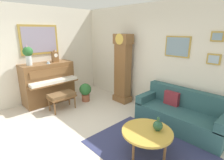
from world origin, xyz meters
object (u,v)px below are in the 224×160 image
piano (48,83)px  potted_plant (85,91)px  mantel_clock (55,56)px  green_jug (158,126)px  piano_bench (62,96)px  coffee_table (147,132)px  couch (181,114)px  flower_vase (28,54)px  teacup (48,63)px  grandfather_clock (123,71)px

piano → potted_plant: (0.71, 0.82, -0.29)m
mantel_clock → green_jug: (3.51, 0.09, -0.84)m
piano_bench → coffee_table: bearing=4.8°
coffee_table → green_jug: size_ratio=3.67×
piano_bench → piano: bearing=-179.6°
couch → piano: bearing=-156.0°
piano → flower_vase: (0.00, -0.47, 0.91)m
piano_bench → green_jug: green_jug is taller
piano_bench → flower_vase: size_ratio=1.21×
flower_vase → piano: bearing=90.2°
piano_bench → mantel_clock: 1.27m
mantel_clock → flower_vase: bearing=-90.0°
green_jug → potted_plant: 2.85m
flower_vase → teacup: (0.13, 0.47, -0.29)m
piano → green_jug: size_ratio=6.00×
flower_vase → teacup: size_ratio=5.00×
couch → teacup: bearing=-155.2°
grandfather_clock → teacup: 2.14m
grandfather_clock → potted_plant: (-0.78, -0.82, -0.64)m
mantel_clock → piano_bench: bearing=-19.8°
green_jug → coffee_table: bearing=-126.3°
piano → grandfather_clock: (1.49, 1.64, 0.36)m
piano → grandfather_clock: bearing=47.9°
piano → piano_bench: size_ratio=2.06×
couch → mantel_clock: size_ratio=5.00×
teacup → couch: bearing=24.8°
piano → teacup: teacup is taller
mantel_clock → potted_plant: bearing=37.4°
piano → piano_bench: (0.77, 0.01, -0.20)m
coffee_table → piano: bearing=-176.2°
piano_bench → flower_vase: bearing=-148.5°
grandfather_clock → piano: bearing=-132.1°
piano → mantel_clock: 0.82m
grandfather_clock → mantel_clock: (-1.48, -1.36, 0.41)m
teacup → flower_vase: bearing=-105.9°
teacup → green_jug: 3.47m
piano_bench → potted_plant: bearing=94.5°
grandfather_clock → couch: grandfather_clock is taller
piano_bench → flower_vase: 1.43m
piano → green_jug: bearing=6.1°
couch → mantel_clock: (-3.41, -1.23, 1.06)m
piano_bench → mantel_clock: mantel_clock is taller
flower_vase → potted_plant: flower_vase is taller
coffee_table → green_jug: green_jug is taller
couch → green_jug: size_ratio=7.92×
piano → couch: 3.75m
grandfather_clock → coffee_table: bearing=-36.4°
grandfather_clock → couch: 2.04m
grandfather_clock → flower_vase: (-1.48, -2.11, 0.55)m
grandfather_clock → flower_vase: size_ratio=3.50×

